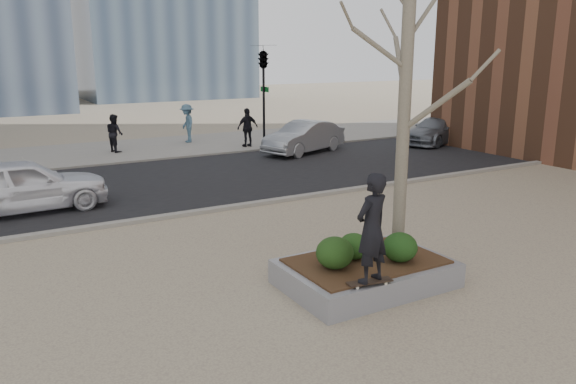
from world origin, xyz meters
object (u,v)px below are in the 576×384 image
skateboard (370,283)px  planter (366,273)px  police_car (23,185)px  skateboarder (372,228)px

skateboard → planter: bearing=65.8°
police_car → planter: bearing=-151.7°
skateboard → police_car: 10.27m
planter → skateboard: bearing=-124.4°
skateboard → skateboarder: (0.00, 0.00, 0.95)m
skateboard → police_car: police_car is taller
skateboard → police_car: (-4.32, 9.31, 0.26)m
planter → skateboarder: size_ratio=1.65×
skateboarder → police_car: (-4.32, 9.31, -0.69)m
police_car → skateboard: bearing=-157.1°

